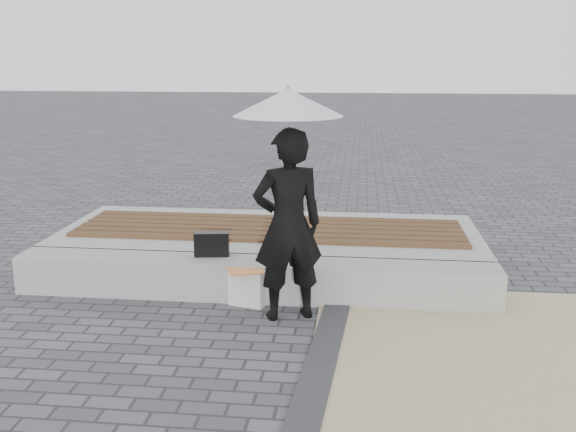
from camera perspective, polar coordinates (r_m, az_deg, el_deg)
The scene contains 10 objects.
ground at distance 5.34m, azimuth -5.96°, elevation -13.28°, with size 80.00×80.00×0.00m, color #515156.
edging_band at distance 4.80m, azimuth 1.86°, elevation -16.34°, with size 0.25×5.20×0.04m, color #333235.
seating_ledge at distance 6.70m, azimuth -3.09°, elevation -5.54°, with size 5.00×0.45×0.40m, color #A2A39D.
timber_platform at distance 7.83m, azimuth -1.65°, elevation -2.63°, with size 5.00×2.00×0.40m, color #A9A9A4.
timber_decking at distance 7.77m, azimuth -1.66°, elevation -1.07°, with size 4.60×1.20×0.04m, color brown, non-canonical shape.
woman at distance 5.98m, azimuth 0.00°, elevation -0.83°, with size 0.66×0.44×1.82m, color black.
parasol at distance 5.79m, azimuth 0.00°, elevation 10.03°, with size 0.99×0.99×1.26m.
handbag at distance 6.78m, azimuth -6.77°, elevation -2.48°, with size 0.36×0.13×0.25m, color black.
canvas_tote at distance 6.49m, azimuth -3.63°, elevation -6.32°, with size 0.36×0.15×0.38m, color silver.
magazine at distance 6.38m, azimuth -3.74°, elevation -4.83°, with size 0.34×0.25×0.01m, color red.
Camera 1 is at (1.07, -4.63, 2.44)m, focal length 40.15 mm.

